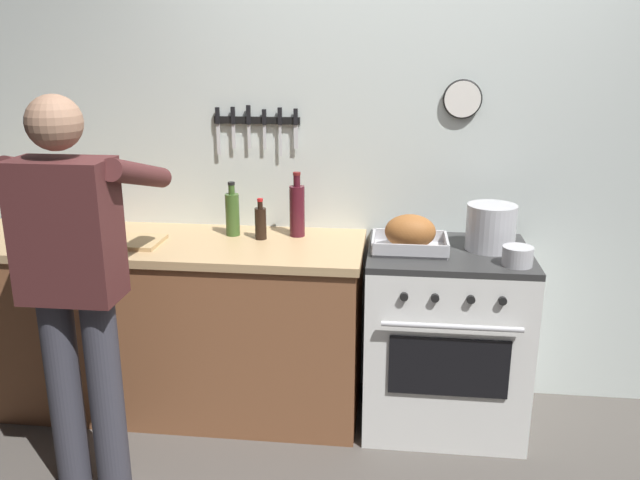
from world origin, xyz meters
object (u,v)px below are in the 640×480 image
bottle_soy_sauce (261,222)px  saucepan (518,256)px  roasting_pan (410,235)px  bottle_hot_sauce (113,216)px  stove (444,337)px  bottle_olive_oil (232,213)px  bottle_vinegar (113,216)px  person_cook (75,275)px  stock_pot (491,227)px  bottle_wine_red (297,210)px  cutting_board (124,241)px

bottle_soy_sauce → saucepan: bearing=-12.5°
roasting_pan → saucepan: size_ratio=2.62×
bottle_hot_sauce → roasting_pan: bearing=-5.9°
stove → saucepan: bearing=-34.2°
saucepan → bottle_olive_oil: (-1.35, 0.32, 0.07)m
stove → bottle_olive_oil: (-1.07, 0.13, 0.56)m
stove → saucepan: 0.60m
bottle_vinegar → bottle_olive_oil: 0.59m
bottle_vinegar → bottle_hot_sauce: size_ratio=1.29×
bottle_soy_sauce → person_cook: bearing=-129.0°
roasting_pan → stock_pot: size_ratio=1.52×
person_cook → roasting_pan: size_ratio=4.72×
bottle_vinegar → stock_pot: bearing=-0.0°
bottle_wine_red → stove: bearing=-11.5°
bottle_soy_sauce → bottle_wine_red: 0.19m
stock_pot → bottle_olive_oil: bearing=175.9°
bottle_hot_sauce → stock_pot: bearing=-2.7°
bottle_olive_oil → cutting_board: bearing=-157.5°
bottle_soy_sauce → bottle_olive_oil: size_ratio=0.75×
stove → bottle_wine_red: (-0.75, 0.15, 0.59)m
stock_pot → bottle_wine_red: (-0.94, 0.12, 0.03)m
bottle_vinegar → cutting_board: bearing=-50.0°
bottle_wine_red → bottle_olive_oil: 0.33m
bottle_olive_oil → bottle_soy_sauce: bearing=-18.5°
saucepan → bottle_wine_red: size_ratio=0.41×
roasting_pan → cutting_board: 1.38m
stove → person_cook: bearing=-156.3°
stock_pot → bottle_vinegar: bearing=180.0°
stock_pot → bottle_hot_sauce: 1.89m
saucepan → bottle_hot_sauce: bearing=170.9°
roasting_pan → stock_pot: (0.38, 0.07, 0.03)m
stove → cutting_board: cutting_board is taller
roasting_pan → bottle_olive_oil: 0.90m
cutting_board → bottle_olive_oil: bearing=22.5°
cutting_board → bottle_hot_sauce: bottle_hot_sauce is taller
bottle_vinegar → bottle_soy_sauce: size_ratio=1.24×
cutting_board → bottle_vinegar: size_ratio=1.41×
bottle_vinegar → bottle_olive_oil: bearing=8.8°
stove → bottle_wine_red: 0.96m
bottle_hot_sauce → bottle_vinegar: bearing=-64.7°
saucepan → bottle_wine_red: bottle_wine_red is taller
saucepan → bottle_hot_sauce: (-1.98, 0.32, 0.04)m
bottle_wine_red → person_cook: bearing=-133.3°
stove → stock_pot: 0.59m
stove → bottle_soy_sauce: bottle_soy_sauce is taller
bottle_olive_oil → bottle_hot_sauce: bearing=-179.9°
bottle_hot_sauce → bottle_olive_oil: bearing=0.1°
saucepan → bottle_hot_sauce: 2.01m
stove → bottle_hot_sauce: bottle_hot_sauce is taller
stove → person_cook: person_cook is taller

